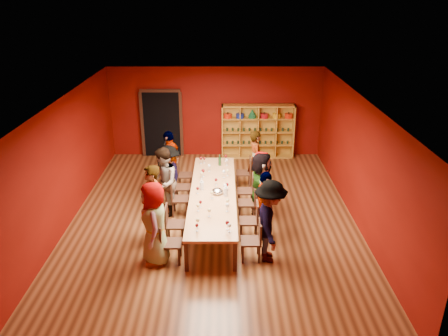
# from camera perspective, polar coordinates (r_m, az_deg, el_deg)

# --- Properties ---
(room_shell) EXTENTS (7.10, 9.10, 3.04)m
(room_shell) POSITION_cam_1_polar(r_m,az_deg,el_deg) (10.35, -1.50, 0.68)
(room_shell) COLOR #542C16
(room_shell) RESTS_ON ground
(tasting_table) EXTENTS (1.10, 4.50, 0.75)m
(tasting_table) POSITION_cam_1_polar(r_m,az_deg,el_deg) (10.67, -1.45, -3.31)
(tasting_table) COLOR #BA7E4D
(tasting_table) RESTS_ON ground
(doorway) EXTENTS (1.40, 0.17, 2.30)m
(doorway) POSITION_cam_1_polar(r_m,az_deg,el_deg) (14.80, -8.10, 5.76)
(doorway) COLOR black
(doorway) RESTS_ON ground
(shelving_unit) EXTENTS (2.40, 0.40, 1.80)m
(shelving_unit) POSITION_cam_1_polar(r_m,az_deg,el_deg) (14.63, 4.41, 5.15)
(shelving_unit) COLOR gold
(shelving_unit) RESTS_ON ground
(chair_person_left_0) EXTENTS (0.42, 0.42, 0.89)m
(chair_person_left_0) POSITION_cam_1_polar(r_m,az_deg,el_deg) (9.25, -7.42, -9.37)
(chair_person_left_0) COLOR black
(chair_person_left_0) RESTS_ON ground
(person_left_0) EXTENTS (0.63, 0.95, 1.80)m
(person_left_0) POSITION_cam_1_polar(r_m,az_deg,el_deg) (9.08, -9.08, -7.16)
(person_left_0) COLOR #6080C5
(person_left_0) RESTS_ON ground
(chair_person_left_1) EXTENTS (0.42, 0.42, 0.89)m
(chair_person_left_1) POSITION_cam_1_polar(r_m,az_deg,el_deg) (9.91, -6.89, -7.01)
(chair_person_left_1) COLOR black
(chair_person_left_1) RESTS_ON ground
(person_left_1) EXTENTS (0.61, 0.75, 1.85)m
(person_left_1) POSITION_cam_1_polar(r_m,az_deg,el_deg) (9.76, -9.39, -4.77)
(person_left_1) COLOR pink
(person_left_1) RESTS_ON ground
(chair_person_left_2) EXTENTS (0.42, 0.42, 0.89)m
(chair_person_left_2) POSITION_cam_1_polar(r_m,az_deg,el_deg) (11.02, -6.16, -3.74)
(chair_person_left_2) COLOR black
(chair_person_left_2) RESTS_ON ground
(person_left_2) EXTENTS (0.57, 0.91, 1.77)m
(person_left_2) POSITION_cam_1_polar(r_m,az_deg,el_deg) (10.89, -7.92, -1.88)
(person_left_2) COLOR silver
(person_left_2) RESTS_ON ground
(chair_person_left_3) EXTENTS (0.42, 0.42, 0.89)m
(chair_person_left_3) POSITION_cam_1_polar(r_m,az_deg,el_deg) (11.64, -5.83, -2.22)
(chair_person_left_3) COLOR black
(chair_person_left_3) RESTS_ON ground
(person_left_3) EXTENTS (0.78, 1.12, 1.60)m
(person_left_3) POSITION_cam_1_polar(r_m,az_deg,el_deg) (11.55, -7.13, -0.85)
(person_left_3) COLOR pink
(person_left_3) RESTS_ON ground
(chair_person_left_4) EXTENTS (0.42, 0.42, 0.89)m
(chair_person_left_4) POSITION_cam_1_polar(r_m,az_deg,el_deg) (12.37, -5.48, -0.66)
(chair_person_left_4) COLOR black
(chair_person_left_4) RESTS_ON ground
(person_left_4) EXTENTS (0.79, 1.12, 1.74)m
(person_left_4) POSITION_cam_1_polar(r_m,az_deg,el_deg) (12.26, -7.05, 0.94)
(person_left_4) COLOR #4A4A4E
(person_left_4) RESTS_ON ground
(chair_person_right_0) EXTENTS (0.42, 0.42, 0.89)m
(chair_person_right_0) POSITION_cam_1_polar(r_m,az_deg,el_deg) (9.27, 4.02, -9.16)
(chair_person_right_0) COLOR black
(chair_person_right_0) RESTS_ON ground
(person_right_0) EXTENTS (0.52, 1.18, 1.80)m
(person_right_0) POSITION_cam_1_polar(r_m,az_deg,el_deg) (9.09, 6.02, -6.95)
(person_right_0) COLOR #535358
(person_right_0) RESTS_ON ground
(chair_person_right_1) EXTENTS (0.42, 0.42, 0.89)m
(chair_person_right_1) POSITION_cam_1_polar(r_m,az_deg,el_deg) (10.00, 3.70, -6.59)
(chair_person_right_1) COLOR black
(chair_person_right_1) RESTS_ON ground
(person_right_1) EXTENTS (0.65, 1.04, 1.64)m
(person_right_1) POSITION_cam_1_polar(r_m,az_deg,el_deg) (9.87, 5.36, -4.94)
(person_right_1) COLOR #5A8AB9
(person_right_1) RESTS_ON ground
(chair_person_right_2) EXTENTS (0.42, 0.42, 0.89)m
(chair_person_right_2) POSITION_cam_1_polar(r_m,az_deg,el_deg) (10.78, 3.41, -4.27)
(chair_person_right_2) COLOR black
(chair_person_right_2) RESTS_ON ground
(person_right_2) EXTENTS (0.78, 1.69, 1.75)m
(person_right_2) POSITION_cam_1_polar(r_m,az_deg,el_deg) (10.63, 4.87, -2.43)
(person_right_2) COLOR #5072A6
(person_right_2) RESTS_ON ground
(chair_person_right_3) EXTENTS (0.42, 0.42, 0.89)m
(chair_person_right_3) POSITION_cam_1_polar(r_m,az_deg,el_deg) (11.39, 3.22, -2.73)
(chair_person_right_3) COLOR black
(chair_person_right_3) RESTS_ON ground
(person_right_3) EXTENTS (0.41, 0.75, 1.52)m
(person_right_3) POSITION_cam_1_polar(r_m,az_deg,el_deg) (11.30, 4.85, -1.51)
(person_right_3) COLOR tan
(person_right_3) RESTS_ON ground
(chair_person_right_4) EXTENTS (0.42, 0.42, 0.89)m
(chair_person_right_4) POSITION_cam_1_polar(r_m,az_deg,el_deg) (12.48, 2.93, -0.37)
(chair_person_right_4) COLOR black
(chair_person_right_4) RESTS_ON ground
(person_right_4) EXTENTS (0.56, 0.69, 1.70)m
(person_right_4) POSITION_cam_1_polar(r_m,az_deg,el_deg) (12.36, 4.15, 1.14)
(person_right_4) COLOR silver
(person_right_4) RESTS_ON ground
(wine_glass_0) EXTENTS (0.07, 0.07, 0.18)m
(wine_glass_0) POSITION_cam_1_polar(r_m,az_deg,el_deg) (12.30, -2.60, 1.22)
(wine_glass_0) COLOR silver
(wine_glass_0) RESTS_ON tasting_table
(wine_glass_1) EXTENTS (0.09, 0.09, 0.21)m
(wine_glass_1) POSITION_cam_1_polar(r_m,az_deg,el_deg) (11.34, -0.03, -0.54)
(wine_glass_1) COLOR silver
(wine_glass_1) RESTS_ON tasting_table
(wine_glass_2) EXTENTS (0.07, 0.07, 0.18)m
(wine_glass_2) POSITION_cam_1_polar(r_m,az_deg,el_deg) (9.85, -3.09, -4.51)
(wine_glass_2) COLOR silver
(wine_glass_2) RESTS_ON tasting_table
(wine_glass_3) EXTENTS (0.07, 0.07, 0.18)m
(wine_glass_3) POSITION_cam_1_polar(r_m,az_deg,el_deg) (10.50, -3.47, -2.71)
(wine_glass_3) COLOR silver
(wine_glass_3) RESTS_ON tasting_table
(wine_glass_4) EXTENTS (0.07, 0.07, 0.19)m
(wine_glass_4) POSITION_cam_1_polar(r_m,az_deg,el_deg) (9.70, -3.42, -4.95)
(wine_glass_4) COLOR silver
(wine_glass_4) RESTS_ON tasting_table
(wine_glass_5) EXTENTS (0.08, 0.08, 0.20)m
(wine_glass_5) POSITION_cam_1_polar(r_m,az_deg,el_deg) (11.28, -2.96, -0.74)
(wine_glass_5) COLOR silver
(wine_glass_5) RESTS_ON tasting_table
(wine_glass_6) EXTENTS (0.07, 0.07, 0.18)m
(wine_glass_6) POSITION_cam_1_polar(r_m,az_deg,el_deg) (8.95, -3.57, -7.53)
(wine_glass_6) COLOR silver
(wine_glass_6) RESTS_ON tasting_table
(wine_glass_7) EXTENTS (0.08, 0.08, 0.21)m
(wine_glass_7) POSITION_cam_1_polar(r_m,az_deg,el_deg) (8.99, 0.43, -7.21)
(wine_glass_7) COLOR silver
(wine_glass_7) RESTS_ON tasting_table
(wine_glass_8) EXTENTS (0.09, 0.09, 0.22)m
(wine_glass_8) POSITION_cam_1_polar(r_m,az_deg,el_deg) (10.55, 0.13, -2.38)
(wine_glass_8) COLOR silver
(wine_glass_8) RESTS_ON tasting_table
(wine_glass_9) EXTENTS (0.08, 0.08, 0.21)m
(wine_glass_9) POSITION_cam_1_polar(r_m,az_deg,el_deg) (11.73, -1.95, 0.24)
(wine_glass_9) COLOR silver
(wine_glass_9) RESTS_ON tasting_table
(wine_glass_10) EXTENTS (0.08, 0.08, 0.19)m
(wine_glass_10) POSITION_cam_1_polar(r_m,az_deg,el_deg) (10.91, -1.05, -1.60)
(wine_glass_10) COLOR silver
(wine_glass_10) RESTS_ON tasting_table
(wine_glass_11) EXTENTS (0.08, 0.08, 0.20)m
(wine_glass_11) POSITION_cam_1_polar(r_m,az_deg,el_deg) (10.65, 0.41, -2.22)
(wine_glass_11) COLOR silver
(wine_glass_11) RESTS_ON tasting_table
(wine_glass_12) EXTENTS (0.08, 0.08, 0.21)m
(wine_glass_12) POSITION_cam_1_polar(r_m,az_deg,el_deg) (9.46, -1.95, -5.58)
(wine_glass_12) COLOR silver
(wine_glass_12) RESTS_ON tasting_table
(wine_glass_13) EXTENTS (0.08, 0.08, 0.20)m
(wine_glass_13) POSITION_cam_1_polar(r_m,az_deg,el_deg) (12.12, 0.37, 0.99)
(wine_glass_13) COLOR silver
(wine_glass_13) RESTS_ON tasting_table
(wine_glass_14) EXTENTS (0.08, 0.08, 0.21)m
(wine_glass_14) POSITION_cam_1_polar(r_m,az_deg,el_deg) (9.66, 0.42, -4.92)
(wine_glass_14) COLOR silver
(wine_glass_14) RESTS_ON tasting_table
(wine_glass_15) EXTENTS (0.08, 0.08, 0.19)m
(wine_glass_15) POSITION_cam_1_polar(r_m,az_deg,el_deg) (11.44, 0.48, -0.41)
(wine_glass_15) COLOR silver
(wine_glass_15) RESTS_ON tasting_table
(wine_glass_16) EXTENTS (0.08, 0.08, 0.21)m
(wine_glass_16) POSITION_cam_1_polar(r_m,az_deg,el_deg) (12.25, -3.04, 1.23)
(wine_glass_16) COLOR silver
(wine_glass_16) RESTS_ON tasting_table
(wine_glass_17) EXTENTS (0.08, 0.08, 0.20)m
(wine_glass_17) POSITION_cam_1_polar(r_m,az_deg,el_deg) (10.23, -1.60, -3.29)
(wine_glass_17) COLOR silver
(wine_glass_17) RESTS_ON tasting_table
(wine_glass_18) EXTENTS (0.08, 0.08, 0.21)m
(wine_glass_18) POSITION_cam_1_polar(r_m,az_deg,el_deg) (9.09, -3.46, -6.87)
(wine_glass_18) COLOR silver
(wine_glass_18) RESTS_ON tasting_table
(wine_glass_19) EXTENTS (0.08, 0.08, 0.20)m
(wine_glass_19) POSITION_cam_1_polar(r_m,az_deg,el_deg) (9.88, 0.47, -4.32)
(wine_glass_19) COLOR silver
(wine_glass_19) RESTS_ON tasting_table
(wine_glass_20) EXTENTS (0.08, 0.08, 0.20)m
(wine_glass_20) POSITION_cam_1_polar(r_m,az_deg,el_deg) (8.90, 0.71, -7.56)
(wine_glass_20) COLOR silver
(wine_glass_20) RESTS_ON tasting_table
(wine_glass_21) EXTENTS (0.08, 0.08, 0.21)m
(wine_glass_21) POSITION_cam_1_polar(r_m,az_deg,el_deg) (12.40, 0.23, 1.53)
(wine_glass_21) COLOR silver
(wine_glass_21) RESTS_ON tasting_table
(wine_glass_22) EXTENTS (0.09, 0.09, 0.22)m
(wine_glass_22) POSITION_cam_1_polar(r_m,az_deg,el_deg) (11.40, -2.75, -0.42)
(wine_glass_22) COLOR silver
(wine_glass_22) RESTS_ON tasting_table
(wine_glass_23) EXTENTS (0.07, 0.07, 0.18)m
(wine_glass_23) POSITION_cam_1_polar(r_m,az_deg,el_deg) (10.76, -3.00, -2.06)
(wine_glass_23) COLOR silver
(wine_glass_23) RESTS_ON tasting_table
(spittoon_bowl) EXTENTS (0.28, 0.28, 0.15)m
(spittoon_bowl) POSITION_cam_1_polar(r_m,az_deg,el_deg) (10.51, -0.87, -3.05)
(spittoon_bowl) COLOR silver
(spittoon_bowl) RESTS_ON tasting_table
(carafe_a) EXTENTS (0.12, 0.12, 0.25)m
(carafe_a) POSITION_cam_1_polar(r_m,az_deg,el_deg) (10.70, -2.92, -2.31)
(carafe_a) COLOR silver
(carafe_a) RESTS_ON tasting_table
(carafe_b) EXTENTS (0.12, 0.12, 0.26)m
(carafe_b) POSITION_cam_1_polar(r_m,az_deg,el_deg) (10.37, 0.22, -3.09)
(carafe_b) COLOR silver
(carafe_b) RESTS_ON tasting_table
(wine_bottle) EXTENTS (0.08, 0.08, 0.32)m
(wine_bottle) POSITION_cam_1_polar(r_m,az_deg,el_deg) (12.13, -0.56, 0.89)
(wine_bottle) COLOR #123216
(wine_bottle) RESTS_ON tasting_table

